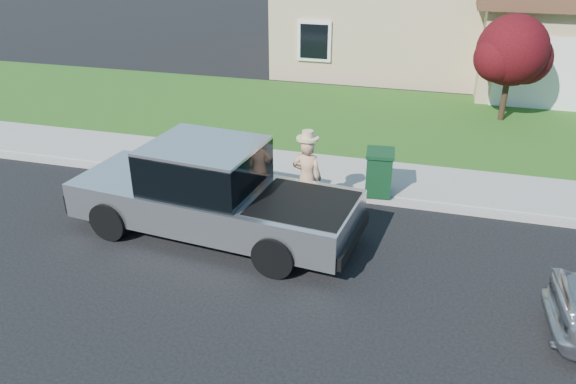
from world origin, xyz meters
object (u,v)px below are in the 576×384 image
(woman, at_px, (307,176))
(trash_bin, at_px, (379,172))
(pickup_truck, at_px, (212,194))
(ornamental_tree, at_px, (513,54))

(woman, relative_size, trash_bin, 1.90)
(pickup_truck, distance_m, woman, 2.05)
(woman, distance_m, trash_bin, 1.82)
(pickup_truck, height_order, trash_bin, pickup_truck)
(pickup_truck, xyz_separation_m, trash_bin, (2.96, 2.45, -0.23))
(pickup_truck, xyz_separation_m, woman, (1.59, 1.28, 0.01))
(pickup_truck, xyz_separation_m, ornamental_tree, (5.99, 8.81, 1.25))
(woman, bearing_deg, ornamental_tree, -117.83)
(woman, bearing_deg, pickup_truck, 41.30)
(pickup_truck, relative_size, trash_bin, 5.96)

